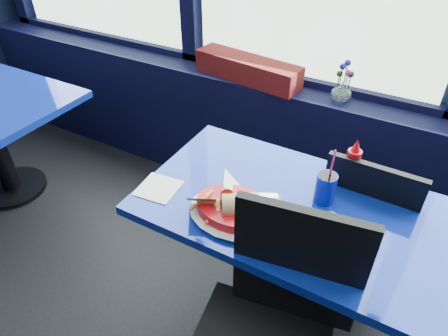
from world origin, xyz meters
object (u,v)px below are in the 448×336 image
chair_near_back (364,219)px  soda_cup (325,187)px  food_basket (235,208)px  near_table (289,237)px  planter_box (248,69)px  flower_vase (342,89)px  ketchup_bottle (352,165)px  chair_near_front (272,324)px

chair_near_back → soda_cup: soda_cup is taller
food_basket → near_table: bearing=38.2°
chair_near_back → food_basket: bearing=50.7°
near_table → planter_box: 1.09m
near_table → flower_vase: 0.90m
ketchup_bottle → soda_cup: bearing=-109.4°
chair_near_front → food_basket: size_ratio=3.01×
food_basket → ketchup_bottle: (0.32, 0.40, 0.05)m
flower_vase → food_basket: 1.02m
ketchup_bottle → chair_near_back: bearing=40.3°
food_basket → soda_cup: 0.36m
chair_near_back → flower_vase: (-0.32, 0.52, 0.36)m
chair_near_front → chair_near_back: (0.14, 0.73, -0.07)m
soda_cup → chair_near_back: bearing=57.5°
soda_cup → food_basket: bearing=-136.7°
chair_near_back → food_basket: 0.70m
chair_near_back → planter_box: bearing=-29.5°
chair_near_back → ketchup_bottle: bearing=41.5°
planter_box → flower_vase: size_ratio=2.92×
near_table → flower_vase: (-0.07, 0.84, 0.30)m
chair_near_back → soda_cup: 0.42m
flower_vase → ketchup_bottle: flower_vase is taller
flower_vase → ketchup_bottle: 0.64m
ketchup_bottle → soda_cup: size_ratio=0.80×
chair_near_front → planter_box: 1.47m
near_table → planter_box: size_ratio=1.85×
flower_vase → ketchup_bottle: bearing=-70.1°
planter_box → flower_vase: 0.55m
soda_cup → near_table: bearing=-138.8°
flower_vase → soda_cup: bearing=-77.9°
planter_box → soda_cup: (0.72, -0.76, -0.05)m
near_table → chair_near_back: chair_near_back is taller
chair_near_front → chair_near_back: chair_near_front is taller
flower_vase → soda_cup: flower_vase is taller
soda_cup → planter_box: bearing=133.4°
chair_near_back → ketchup_bottle: ketchup_bottle is taller
chair_near_back → food_basket: chair_near_back is taller
planter_box → ketchup_bottle: ketchup_bottle is taller
near_table → chair_near_front: 0.42m
near_table → chair_near_front: chair_near_front is taller
chair_near_front → near_table: bearing=95.4°
planter_box → near_table: bearing=-45.6°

